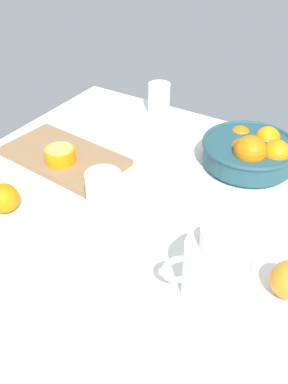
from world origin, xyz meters
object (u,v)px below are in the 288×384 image
Objects in this scene: spoon at (226,217)px; fruit_bowl at (251,151)px; juice_pitcher at (215,272)px; juice_glass at (104,195)px; orange_half_0 at (60,155)px; loose_orange_0 at (4,198)px; cutting_board at (64,157)px; second_glass at (159,101)px.

fruit_bowl is at bearing 99.20° from spoon.
juice_pitcher is at bearing -73.16° from spoon.
orange_half_0 is (-21.81, 9.40, -0.87)cm from juice_glass.
loose_orange_0 is (-42.89, -49.93, -1.07)cm from fruit_bowl.
juice_glass is 23.76cm from orange_half_0.
spoon is (3.95, -24.37, -4.28)cm from fruit_bowl.
cutting_board is (-23.71, 12.66, -3.80)cm from juice_glass.
cutting_board is at bearing 151.90° from juice_glass.
second_glass is at bearing 136.77° from spoon.
second_glass is 57.43cm from spoon.
spoon is at bearing 0.35° from cutting_board.
spoon is (49.96, 0.30, -0.46)cm from cutting_board.
fruit_bowl reaches higher than orange_half_0.
juice_glass is at bearing -120.86° from fruit_bowl.
spoon is at bearing 106.84° from juice_pitcher.
orange_half_0 is at bearing -175.76° from spoon.
juice_pitcher is at bearing 2.86° from loose_orange_0.
loose_orange_0 reaches higher than spoon.
fruit_bowl is 3.58× the size of loose_orange_0.
cutting_board is 25.59cm from loose_orange_0.
second_glass reaches higher than cutting_board.
loose_orange_0 is (3.13, -25.25, 2.75)cm from cutting_board.
fruit_bowl is 2.41× the size of juice_glass.
fruit_bowl reaches higher than second_glass.
juice_glass is 29.59cm from spoon.
second_glass reaches higher than spoon.
second_glass is 0.70× the size of spoon.
juice_pitcher is 2.07× the size of orange_half_0.
orange_half_0 is at bearing -147.66° from fruit_bowl.
second_glass is at bearing 78.26° from cutting_board.
loose_orange_0 is at bearing -82.94° from cutting_board.
second_glass is 65.00cm from loose_orange_0.
juice_pitcher is at bearing -51.92° from second_glass.
second_glass is 40.54cm from cutting_board.
juice_glass is at bearing -153.72° from spoon.
juice_pitcher reaches higher than fruit_bowl.
juice_pitcher is at bearing -16.63° from juice_glass.
juice_pitcher is 1.16× the size of spoon.
fruit_bowl is 43.49cm from juice_glass.
loose_orange_0 is at bearing -151.38° from spoon.
juice_glass is at bearing -28.10° from cutting_board.
fruit_bowl is at bearing 59.14° from juice_glass.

